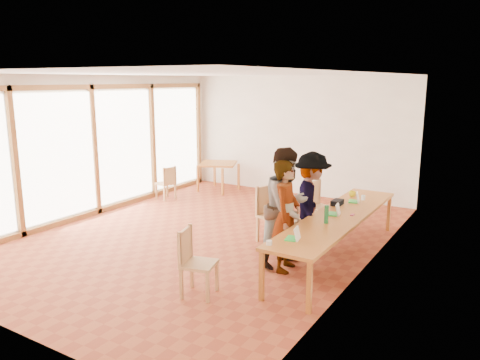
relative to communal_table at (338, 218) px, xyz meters
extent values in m
plane|color=#994425|center=(-2.50, -0.15, -0.70)|extent=(8.00, 8.00, 0.00)
cube|color=white|center=(-2.50, 3.85, 0.80)|extent=(6.00, 0.10, 3.00)
cube|color=white|center=(0.50, -0.15, 0.80)|extent=(0.10, 8.00, 3.00)
cube|color=white|center=(-5.46, -0.15, 0.80)|extent=(0.10, 8.00, 3.00)
cube|color=white|center=(-2.50, -0.15, 2.32)|extent=(6.00, 8.00, 0.04)
cube|color=#B66D28|center=(0.00, 0.00, 0.02)|extent=(0.80, 4.00, 0.05)
cube|color=#B66D28|center=(-0.34, -1.94, -0.35)|extent=(0.06, 0.06, 0.70)
cube|color=#B66D28|center=(-0.34, 1.94, -0.35)|extent=(0.06, 0.06, 0.70)
cube|color=#B66D28|center=(0.34, -1.94, -0.35)|extent=(0.06, 0.06, 0.70)
cube|color=#B66D28|center=(0.34, 1.94, -0.35)|extent=(0.06, 0.06, 0.70)
cube|color=#B66D28|center=(-4.41, 3.05, 0.02)|extent=(0.90, 0.90, 0.05)
cube|color=#B66D28|center=(-4.80, 2.66, -0.35)|extent=(0.05, 0.05, 0.70)
cube|color=#B66D28|center=(-4.80, 3.44, -0.35)|extent=(0.05, 0.05, 0.70)
cube|color=#B66D28|center=(-4.02, 2.66, -0.35)|extent=(0.05, 0.05, 0.70)
cube|color=#B66D28|center=(-4.02, 3.44, -0.35)|extent=(0.05, 0.05, 0.70)
cube|color=tan|center=(-1.15, -2.23, -0.26)|extent=(0.54, 0.54, 0.04)
cube|color=tan|center=(-1.34, -2.29, -0.01)|extent=(0.15, 0.43, 0.46)
cube|color=tan|center=(-1.27, 0.19, -0.21)|extent=(0.59, 0.59, 0.05)
cube|color=tan|center=(-1.48, 0.25, 0.06)|extent=(0.17, 0.47, 0.50)
cube|color=tan|center=(-1.03, 0.20, -0.26)|extent=(0.44, 0.44, 0.04)
cube|color=tan|center=(-1.23, 0.19, -0.01)|extent=(0.05, 0.43, 0.45)
cube|color=tan|center=(-0.80, 1.24, -0.24)|extent=(0.56, 0.56, 0.04)
cube|color=tan|center=(-0.99, 1.30, 0.02)|extent=(0.17, 0.45, 0.47)
cube|color=tan|center=(-5.00, 1.60, -0.31)|extent=(0.46, 0.46, 0.04)
cube|color=tan|center=(-4.83, 1.56, -0.09)|extent=(0.12, 0.38, 0.40)
imported|color=gray|center=(-0.54, -0.82, 0.16)|extent=(0.52, 0.69, 1.72)
imported|color=gray|center=(-0.62, -0.63, 0.24)|extent=(0.92, 1.06, 1.89)
imported|color=gray|center=(-0.55, 0.17, 0.16)|extent=(1.01, 1.27, 1.72)
cube|color=green|center=(-0.15, -1.45, 0.06)|extent=(0.19, 0.24, 0.02)
cube|color=white|center=(-0.07, -1.43, 0.14)|extent=(0.10, 0.20, 0.18)
cube|color=green|center=(-0.09, -0.01, 0.06)|extent=(0.20, 0.25, 0.02)
cube|color=white|center=(-0.01, 0.01, 0.14)|extent=(0.10, 0.21, 0.19)
cube|color=green|center=(-0.07, 0.95, 0.06)|extent=(0.20, 0.25, 0.02)
cube|color=white|center=(0.01, 0.97, 0.14)|extent=(0.11, 0.21, 0.18)
imported|color=#D2C10F|center=(-0.21, 1.32, 0.10)|extent=(0.16, 0.16, 0.10)
cylinder|color=#1E7238|center=(-0.01, -0.51, 0.19)|extent=(0.07, 0.07, 0.28)
cylinder|color=silver|center=(0.04, 1.18, 0.09)|extent=(0.07, 0.07, 0.09)
cylinder|color=white|center=(-0.30, -1.81, 0.08)|extent=(0.08, 0.08, 0.06)
cube|color=#D54771|center=(0.19, 0.12, 0.05)|extent=(0.05, 0.10, 0.01)
cube|color=black|center=(-0.24, 0.61, 0.09)|extent=(0.16, 0.26, 0.09)
camera|label=1|loc=(2.44, -7.02, 2.19)|focal=35.00mm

